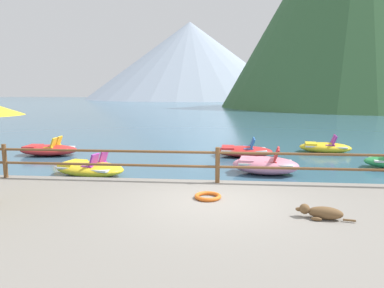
# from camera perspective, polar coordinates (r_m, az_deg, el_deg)

# --- Properties ---
(ground_plane) EXTENTS (200.00, 200.00, 0.00)m
(ground_plane) POSITION_cam_1_polar(r_m,az_deg,el_deg) (47.64, 5.13, 5.25)
(ground_plane) COLOR #38607A
(promenade_dock) EXTENTS (28.00, 8.00, 0.40)m
(promenade_dock) POSITION_cam_1_polar(r_m,az_deg,el_deg) (5.97, 3.31, -17.43)
(promenade_dock) COLOR gray
(promenade_dock) RESTS_ON ground
(dock_railing) EXTENTS (23.92, 0.12, 0.95)m
(dock_railing) POSITION_cam_1_polar(r_m,az_deg,el_deg) (9.29, 4.18, -2.76)
(dock_railing) COLOR brown
(dock_railing) RESTS_ON promenade_dock
(dog_resting) EXTENTS (1.06, 0.45, 0.26)m
(dog_resting) POSITION_cam_1_polar(r_m,az_deg,el_deg) (7.25, 20.29, -10.38)
(dog_resting) COLOR brown
(dog_resting) RESTS_ON promenade_dock
(life_ring) EXTENTS (0.61, 0.61, 0.09)m
(life_ring) POSITION_cam_1_polar(r_m,az_deg,el_deg) (8.07, 2.58, -8.49)
(life_ring) COLOR orange
(life_ring) RESTS_ON promenade_dock
(pedal_boat_0) EXTENTS (2.44, 1.57, 0.82)m
(pedal_boat_0) POSITION_cam_1_polar(r_m,az_deg,el_deg) (17.21, 20.77, -0.49)
(pedal_boat_0) COLOR yellow
(pedal_boat_0) RESTS_ON ground
(pedal_boat_1) EXTENTS (2.59, 1.37, 0.81)m
(pedal_boat_1) POSITION_cam_1_polar(r_m,az_deg,el_deg) (16.74, -22.32, -0.84)
(pedal_boat_1) COLOR red
(pedal_boat_1) RESTS_ON ground
(pedal_boat_3) EXTENTS (2.40, 1.59, 0.90)m
(pedal_boat_3) POSITION_cam_1_polar(r_m,az_deg,el_deg) (12.28, 11.79, -3.33)
(pedal_boat_3) COLOR pink
(pedal_boat_3) RESTS_ON ground
(pedal_boat_4) EXTENTS (2.50, 1.41, 0.81)m
(pedal_boat_4) POSITION_cam_1_polar(r_m,az_deg,el_deg) (15.36, 8.33, -1.11)
(pedal_boat_4) COLOR red
(pedal_boat_4) RESTS_ON ground
(pedal_boat_5) EXTENTS (2.71, 1.89, 0.81)m
(pedal_boat_5) POSITION_cam_1_polar(r_m,az_deg,el_deg) (12.30, -16.32, -3.80)
(pedal_boat_5) COLOR yellow
(pedal_boat_5) RESTS_ON ground
(distant_peak) EXTENTS (69.98, 69.98, 25.61)m
(distant_peak) POSITION_cam_1_polar(r_m,az_deg,el_deg) (122.34, -0.35, 13.36)
(distant_peak) COLOR #93A3B7
(distant_peak) RESTS_ON ground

